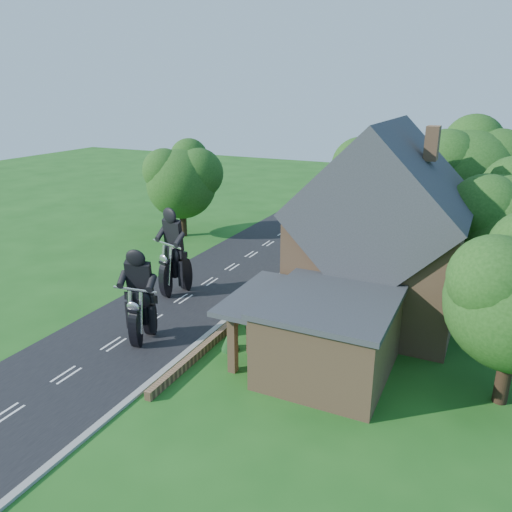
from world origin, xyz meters
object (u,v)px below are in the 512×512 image
at_px(garden_wall, 265,296).
at_px(house, 381,237).
at_px(motorcycle_follow, 176,281).
at_px(motorcycle_lead, 143,328).
at_px(annex, 326,334).

bearing_deg(garden_wall, house, 9.17).
height_order(house, motorcycle_follow, house).
bearing_deg(motorcycle_lead, garden_wall, -121.77).
xyz_separation_m(garden_wall, motorcycle_follow, (-5.12, -1.51, 0.59)).
distance_m(house, annex, 7.30).
distance_m(garden_wall, motorcycle_lead, 7.79).
bearing_deg(motorcycle_lead, annex, -179.20).
bearing_deg(annex, house, 84.76).
bearing_deg(annex, motorcycle_lead, -171.63).
relative_size(house, motorcycle_follow, 6.03).
relative_size(garden_wall, motorcycle_follow, 12.94).
height_order(annex, motorcycle_follow, annex).
bearing_deg(house, motorcycle_lead, -139.22).
relative_size(garden_wall, annex, 3.12).
xyz_separation_m(house, annex, (-0.62, -6.80, -2.58)).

